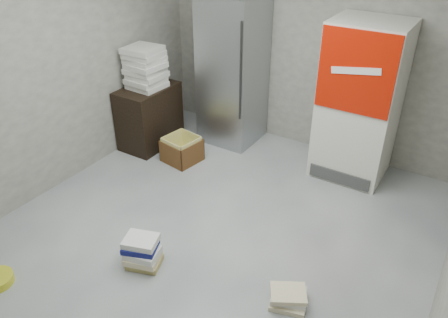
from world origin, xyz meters
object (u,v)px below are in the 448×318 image
at_px(phonebook_stack_main, 142,252).
at_px(wood_shelf, 149,116).
at_px(coke_cooler, 359,102).
at_px(steel_fridge, 233,71).
at_px(cardboard_box, 182,151).

bearing_deg(phonebook_stack_main, wood_shelf, 112.15).
bearing_deg(coke_cooler, steel_fridge, 179.82).
bearing_deg(steel_fridge, coke_cooler, -0.18).
relative_size(steel_fridge, cardboard_box, 4.12).
height_order(steel_fridge, cardboard_box, steel_fridge).
bearing_deg(wood_shelf, cardboard_box, -12.93).
relative_size(coke_cooler, wood_shelf, 2.25).
bearing_deg(steel_fridge, phonebook_stack_main, -76.67).
xyz_separation_m(phonebook_stack_main, cardboard_box, (-0.81, 1.66, -0.01)).
bearing_deg(cardboard_box, steel_fridge, 85.76).
height_order(steel_fridge, wood_shelf, steel_fridge).
height_order(coke_cooler, wood_shelf, coke_cooler).
height_order(phonebook_stack_main, cardboard_box, cardboard_box).
xyz_separation_m(steel_fridge, wood_shelf, (-0.83, -0.73, -0.55)).
bearing_deg(wood_shelf, coke_cooler, 16.28).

